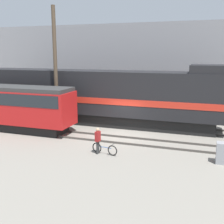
% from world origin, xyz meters
% --- Properties ---
extents(ground_plane, '(120.00, 120.00, 0.00)m').
position_xyz_m(ground_plane, '(0.00, 0.00, 0.00)').
color(ground_plane, gray).
extents(track_near, '(60.00, 1.50, 0.14)m').
position_xyz_m(track_near, '(0.00, -1.14, 0.07)').
color(track_near, '#47423D').
rests_on(track_near, ground).
extents(track_far, '(60.00, 1.51, 0.14)m').
position_xyz_m(track_far, '(0.00, 3.06, 0.07)').
color(track_far, '#47423D').
rests_on(track_far, ground).
extents(building_backdrop, '(37.62, 6.00, 9.03)m').
position_xyz_m(building_backdrop, '(0.00, 12.11, 4.52)').
color(building_backdrop, gray).
rests_on(building_backdrop, ground).
extents(freight_locomotive, '(21.77, 3.04, 5.19)m').
position_xyz_m(freight_locomotive, '(-3.09, 3.06, 2.41)').
color(freight_locomotive, black).
rests_on(freight_locomotive, ground).
extents(streetcar, '(10.69, 2.54, 3.52)m').
position_xyz_m(streetcar, '(-8.85, -1.14, 2.01)').
color(streetcar, black).
rests_on(streetcar, ground).
extents(bicycle, '(1.72, 0.49, 0.70)m').
position_xyz_m(bicycle, '(0.28, -4.00, 0.33)').
color(bicycle, black).
rests_on(bicycle, ground).
extents(person, '(0.28, 0.39, 1.63)m').
position_xyz_m(person, '(-0.13, -4.08, 0.99)').
color(person, '#333333').
rests_on(person, ground).
extents(utility_pole_left, '(0.31, 0.31, 9.70)m').
position_xyz_m(utility_pole_left, '(-5.77, 0.96, 4.85)').
color(utility_pole_left, '#4C3D2D').
rests_on(utility_pole_left, ground).
extents(signal_box, '(0.70, 0.60, 1.20)m').
position_xyz_m(signal_box, '(7.02, -3.25, 0.60)').
color(signal_box, gray).
rests_on(signal_box, ground).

